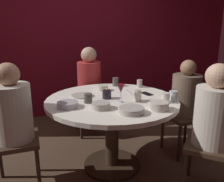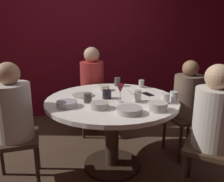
% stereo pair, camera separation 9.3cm
% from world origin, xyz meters
% --- Properties ---
extents(ground_plane, '(8.00, 8.00, 0.00)m').
position_xyz_m(ground_plane, '(0.00, 0.00, 0.00)').
color(ground_plane, '#4C3828').
extents(back_wall, '(6.00, 0.10, 2.60)m').
position_xyz_m(back_wall, '(0.00, 1.81, 1.30)').
color(back_wall, maroon).
rests_on(back_wall, ground).
extents(dining_table, '(1.31, 1.31, 0.75)m').
position_xyz_m(dining_table, '(0.00, 0.00, 0.59)').
color(dining_table, silver).
rests_on(dining_table, ground).
extents(seated_diner_left, '(0.40, 0.40, 1.16)m').
position_xyz_m(seated_diner_left, '(-0.92, 0.00, 0.72)').
color(seated_diner_left, '#3F2D1E').
rests_on(seated_diner_left, ground).
extents(seated_diner_back, '(0.40, 0.40, 1.20)m').
position_xyz_m(seated_diner_back, '(0.00, 0.90, 0.74)').
color(seated_diner_back, '#3F2D1E').
rests_on(seated_diner_back, ground).
extents(seated_diner_right, '(0.40, 0.40, 1.10)m').
position_xyz_m(seated_diner_right, '(0.89, 0.00, 0.69)').
color(seated_diner_right, '#3F2D1E').
rests_on(seated_diner_right, ground).
extents(seated_diner_front_right, '(0.57, 0.57, 1.17)m').
position_xyz_m(seated_diner_front_right, '(0.66, -0.66, 0.72)').
color(seated_diner_front_right, '#3F2D1E').
rests_on(seated_diner_front_right, ground).
extents(candle_holder, '(0.09, 0.09, 0.11)m').
position_xyz_m(candle_holder, '(-0.04, 0.03, 0.79)').
color(candle_holder, black).
rests_on(candle_holder, dining_table).
extents(wine_glass, '(0.08, 0.08, 0.18)m').
position_xyz_m(wine_glass, '(0.04, -0.13, 0.88)').
color(wine_glass, silver).
rests_on(wine_glass, dining_table).
extents(dinner_plate, '(0.22, 0.22, 0.01)m').
position_xyz_m(dinner_plate, '(-0.26, 0.19, 0.76)').
color(dinner_plate, '#B2ADA3').
rests_on(dinner_plate, dining_table).
extents(cell_phone, '(0.09, 0.15, 0.01)m').
position_xyz_m(cell_phone, '(0.41, 0.04, 0.76)').
color(cell_phone, black).
rests_on(cell_phone, dining_table).
extents(bowl_serving_large, '(0.19, 0.19, 0.05)m').
position_xyz_m(bowl_serving_large, '(-0.46, -0.11, 0.78)').
color(bowl_serving_large, '#B7B7BC').
rests_on(bowl_serving_large, dining_table).
extents(bowl_salad_center, '(0.12, 0.12, 0.06)m').
position_xyz_m(bowl_salad_center, '(0.01, 0.34, 0.78)').
color(bowl_salad_center, beige).
rests_on(bowl_salad_center, dining_table).
extents(bowl_small_white, '(0.16, 0.16, 0.06)m').
position_xyz_m(bowl_small_white, '(-0.19, -0.24, 0.78)').
color(bowl_small_white, '#B2ADA3').
rests_on(bowl_small_white, dining_table).
extents(bowl_sauce_side, '(0.21, 0.21, 0.05)m').
position_xyz_m(bowl_sauce_side, '(0.02, -0.43, 0.78)').
color(bowl_sauce_side, '#B2ADA3').
rests_on(bowl_sauce_side, dining_table).
extents(bowl_rice_portion, '(0.16, 0.16, 0.07)m').
position_xyz_m(bowl_rice_portion, '(0.27, -0.44, 0.79)').
color(bowl_rice_portion, beige).
rests_on(bowl_rice_portion, dining_table).
extents(cup_near_candle, '(0.08, 0.08, 0.09)m').
position_xyz_m(cup_near_candle, '(0.44, -0.28, 0.80)').
color(cup_near_candle, silver).
rests_on(cup_near_candle, dining_table).
extents(cup_by_left_diner, '(0.07, 0.07, 0.11)m').
position_xyz_m(cup_by_left_diner, '(0.21, -0.15, 0.81)').
color(cup_by_left_diner, beige).
rests_on(cup_by_left_diner, dining_table).
extents(cup_by_right_diner, '(0.07, 0.07, 0.10)m').
position_xyz_m(cup_by_right_diner, '(0.22, 0.49, 0.80)').
color(cup_by_right_diner, '#4C4742').
rests_on(cup_by_right_diner, dining_table).
extents(cup_center_front, '(0.08, 0.08, 0.09)m').
position_xyz_m(cup_center_front, '(0.54, -0.25, 0.80)').
color(cup_center_front, silver).
rests_on(cup_center_front, dining_table).
extents(cup_far_edge, '(0.06, 0.06, 0.09)m').
position_xyz_m(cup_far_edge, '(0.47, 0.34, 0.80)').
color(cup_far_edge, '#B2ADA3').
rests_on(cup_far_edge, dining_table).
extents(cup_beside_wine, '(0.08, 0.08, 0.09)m').
position_xyz_m(cup_beside_wine, '(-0.25, -0.04, 0.80)').
color(cup_beside_wine, '#4C4742').
rests_on(cup_beside_wine, dining_table).
extents(fork_near_plate, '(0.02, 0.18, 0.01)m').
position_xyz_m(fork_near_plate, '(0.25, 0.16, 0.76)').
color(fork_near_plate, '#B7B7BC').
rests_on(fork_near_plate, dining_table).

